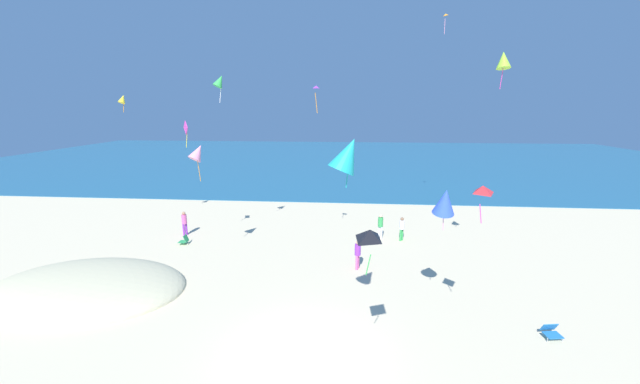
# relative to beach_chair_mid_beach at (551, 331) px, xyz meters

# --- Properties ---
(ground_plane) EXTENTS (120.00, 120.00, 0.00)m
(ground_plane) POSITION_rel_beach_chair_mid_beach_xyz_m (-9.31, 8.24, -0.27)
(ground_plane) COLOR beige
(ocean_water) EXTENTS (120.00, 60.00, 0.05)m
(ocean_water) POSITION_rel_beach_chair_mid_beach_xyz_m (-9.31, 49.36, -0.25)
(ocean_water) COLOR #236084
(ocean_water) RESTS_ON ground_plane
(dune_mound) EXTENTS (9.58, 6.71, 1.71)m
(dune_mound) POSITION_rel_beach_chair_mid_beach_xyz_m (-20.47, 2.04, -0.27)
(dune_mound) COLOR beige
(dune_mound) RESTS_ON ground_plane
(beach_chair_mid_beach) EXTENTS (0.68, 0.67, 0.55)m
(beach_chair_mid_beach) POSITION_rel_beach_chair_mid_beach_xyz_m (0.00, 0.00, 0.00)
(beach_chair_mid_beach) COLOR #2370B2
(beach_chair_mid_beach) RESTS_ON ground_plane
(beach_chair_far_right) EXTENTS (0.60, 0.55, 0.63)m
(beach_chair_far_right) POSITION_rel_beach_chair_mid_beach_xyz_m (-18.38, 8.23, 0.02)
(beach_chair_far_right) COLOR #2D9956
(beach_chair_far_right) RESTS_ON ground_plane
(person_0) EXTENTS (0.45, 0.45, 1.61)m
(person_0) POSITION_rel_beach_chair_mid_beach_xyz_m (-4.32, 10.09, 0.66)
(person_0) COLOR green
(person_0) RESTS_ON ground_plane
(person_1) EXTENTS (0.47, 0.47, 1.70)m
(person_1) POSITION_rel_beach_chair_mid_beach_xyz_m (-5.69, 10.36, 0.71)
(person_1) COLOR white
(person_1) RESTS_ON ground_plane
(person_2) EXTENTS (0.43, 0.43, 1.65)m
(person_2) POSITION_rel_beach_chair_mid_beach_xyz_m (-7.30, 5.48, 0.68)
(person_2) COLOR #D8599E
(person_2) RESTS_ON ground_plane
(person_3) EXTENTS (0.47, 0.47, 1.70)m
(person_3) POSITION_rel_beach_chair_mid_beach_xyz_m (-19.09, 9.89, 0.71)
(person_3) COLOR purple
(person_3) RESTS_ON ground_plane
(kite_red) EXTENTS (0.59, 0.76, 1.26)m
(kite_red) POSITION_rel_beach_chair_mid_beach_xyz_m (-3.66, -1.54, 5.87)
(kite_red) COLOR red
(kite_lime) EXTENTS (0.66, 0.78, 1.60)m
(kite_lime) POSITION_rel_beach_chair_mid_beach_xyz_m (-1.32, 4.03, 10.35)
(kite_lime) COLOR #99DB33
(kite_green) EXTENTS (0.98, 0.91, 1.64)m
(kite_green) POSITION_rel_beach_chair_mid_beach_xyz_m (-15.28, 7.88, 9.83)
(kite_green) COLOR green
(kite_purple) EXTENTS (0.49, 0.52, 1.42)m
(kite_purple) POSITION_rel_beach_chair_mid_beach_xyz_m (-9.65, 6.61, 9.37)
(kite_purple) COLOR purple
(kite_teal) EXTENTS (1.41, 1.22, 1.61)m
(kite_teal) POSITION_rel_beach_chair_mid_beach_xyz_m (-7.89, -2.43, 7.03)
(kite_teal) COLOR #1EADAD
(kite_black) EXTENTS (0.95, 1.03, 1.39)m
(kite_black) POSITION_rel_beach_chair_mid_beach_xyz_m (-7.24, -3.56, 4.99)
(kite_black) COLOR black
(kite_pink) EXTENTS (1.18, 1.23, 2.08)m
(kite_pink) POSITION_rel_beach_chair_mid_beach_xyz_m (-15.74, 5.23, 6.09)
(kite_pink) COLOR pink
(kite_yellow) EXTENTS (0.67, 0.75, 1.18)m
(kite_yellow) POSITION_rel_beach_chair_mid_beach_xyz_m (-22.68, 10.20, 8.90)
(kite_yellow) COLOR yellow
(kite_orange) EXTENTS (0.43, 0.46, 1.37)m
(kite_orange) POSITION_rel_beach_chair_mid_beach_xyz_m (-1.27, 15.42, 14.71)
(kite_orange) COLOR orange
(kite_blue) EXTENTS (0.90, 1.09, 1.71)m
(kite_blue) POSITION_rel_beach_chair_mid_beach_xyz_m (-4.21, 0.62, 4.90)
(kite_blue) COLOR blue
(kite_magenta) EXTENTS (0.52, 0.62, 1.51)m
(kite_magenta) POSITION_rel_beach_chair_mid_beach_xyz_m (-17.19, 7.21, 7.20)
(kite_magenta) COLOR #DB3DA8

